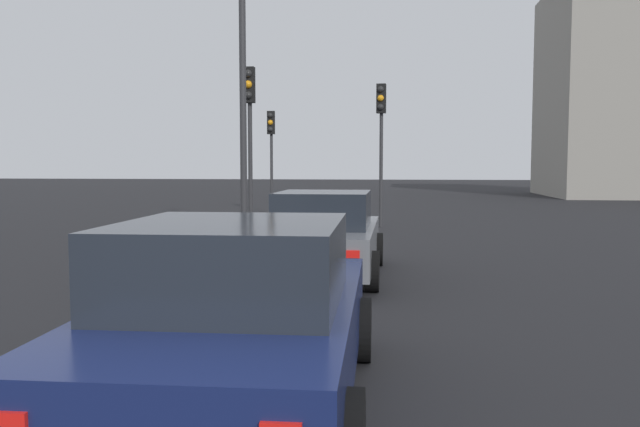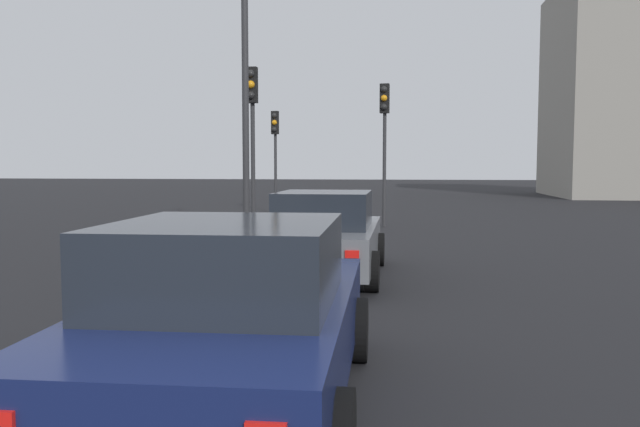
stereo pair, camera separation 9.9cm
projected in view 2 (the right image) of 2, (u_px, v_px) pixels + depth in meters
name	position (u px, v px, depth m)	size (l,w,h in m)	color
car_grey_lead	(325.00, 236.00, 11.09)	(4.19, 1.97, 1.50)	slate
car_navy_second	(231.00, 318.00, 5.07)	(4.24, 2.18, 1.53)	#141E4C
traffic_light_near_left	(275.00, 140.00, 24.96)	(0.32, 0.28, 4.05)	#2D2D30
traffic_light_near_right	(252.00, 117.00, 16.19)	(0.32, 0.28, 4.43)	#2D2D30
traffic_light_far_left	(384.00, 125.00, 19.68)	(0.33, 0.30, 4.45)	#2D2D30
street_lamp_kerbside	(245.00, 44.00, 15.05)	(0.56, 0.36, 8.27)	#2D2D30
building_facade_left	(616.00, 91.00, 38.74)	(9.63, 7.25, 12.83)	gray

